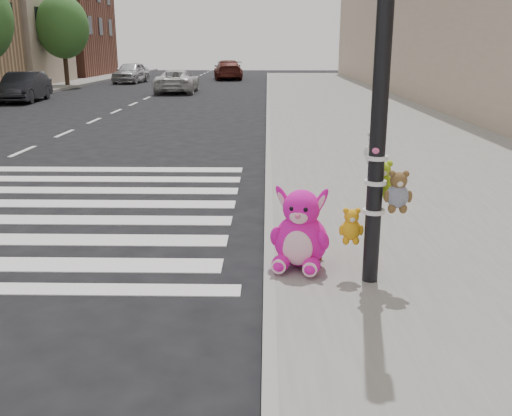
# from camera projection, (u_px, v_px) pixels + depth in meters

# --- Properties ---
(ground) EXTENTS (120.00, 120.00, 0.00)m
(ground) POSITION_uv_depth(u_px,v_px,m) (65.00, 388.00, 4.32)
(ground) COLOR black
(ground) RESTS_ON ground
(sidewalk_near) EXTENTS (7.00, 80.00, 0.14)m
(sidewalk_near) POSITION_uv_depth(u_px,v_px,m) (410.00, 150.00, 13.82)
(sidewalk_near) COLOR slate
(sidewalk_near) RESTS_ON ground
(curb_edge) EXTENTS (0.12, 80.00, 0.15)m
(curb_edge) POSITION_uv_depth(u_px,v_px,m) (268.00, 150.00, 13.89)
(curb_edge) COLOR gray
(curb_edge) RESTS_ON ground
(bld_far_d) EXTENTS (6.00, 8.00, 10.00)m
(bld_far_d) POSITION_uv_depth(u_px,v_px,m) (5.00, 6.00, 36.90)
(bld_far_d) COLOR tan
(bld_far_d) RESTS_ON ground
(bld_far_e) EXTENTS (6.00, 10.00, 9.00)m
(bld_far_e) POSITION_uv_depth(u_px,v_px,m) (64.00, 21.00, 47.62)
(bld_far_e) COLOR brown
(bld_far_e) RESTS_ON ground
(signal_pole) EXTENTS (0.70, 0.50, 4.00)m
(signal_pole) POSITION_uv_depth(u_px,v_px,m) (380.00, 125.00, 5.54)
(signal_pole) COLOR black
(signal_pole) RESTS_ON sidewalk_near
(tree_far_c) EXTENTS (3.20, 3.20, 5.44)m
(tree_far_c) POSITION_uv_depth(u_px,v_px,m) (63.00, 27.00, 35.27)
(tree_far_c) COLOR #382619
(tree_far_c) RESTS_ON sidewalk_far
(pink_bunny) EXTENTS (0.70, 0.78, 0.93)m
(pink_bunny) POSITION_uv_depth(u_px,v_px,m) (300.00, 234.00, 6.22)
(pink_bunny) COLOR #E713A7
(pink_bunny) RESTS_ON sidewalk_near
(red_teddy) EXTENTS (0.17, 0.14, 0.22)m
(red_teddy) POSITION_uv_depth(u_px,v_px,m) (318.00, 250.00, 6.52)
(red_teddy) COLOR #AE2911
(red_teddy) RESTS_ON sidewalk_near
(car_dark_far) EXTENTS (1.75, 4.22, 1.36)m
(car_dark_far) POSITION_uv_depth(u_px,v_px,m) (24.00, 87.00, 26.44)
(car_dark_far) COLOR black
(car_dark_far) RESTS_ON ground
(car_white_near) EXTENTS (2.20, 4.57, 1.26)m
(car_white_near) POSITION_uv_depth(u_px,v_px,m) (177.00, 81.00, 31.64)
(car_white_near) COLOR silver
(car_white_near) RESTS_ON ground
(car_maroon_near) EXTENTS (2.67, 5.29, 1.47)m
(car_maroon_near) POSITION_uv_depth(u_px,v_px,m) (228.00, 70.00, 44.38)
(car_maroon_near) COLOR #531D17
(car_maroon_near) RESTS_ON ground
(car_silver_deep) EXTENTS (2.12, 4.41, 1.45)m
(car_silver_deep) POSITION_uv_depth(u_px,v_px,m) (131.00, 72.00, 40.14)
(car_silver_deep) COLOR silver
(car_silver_deep) RESTS_ON ground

